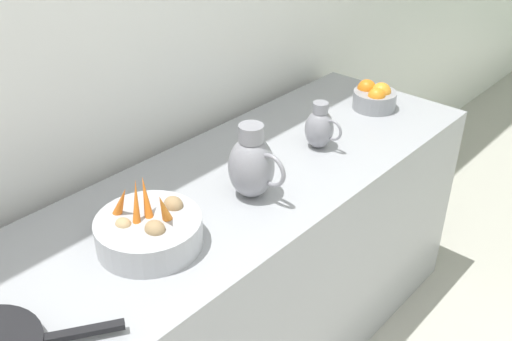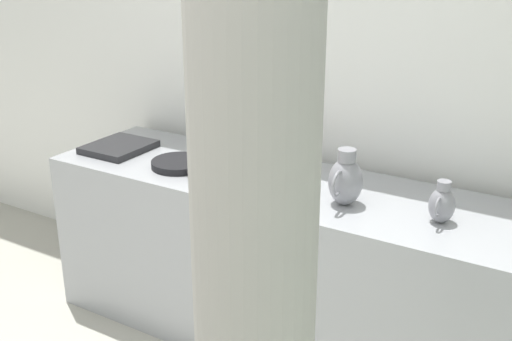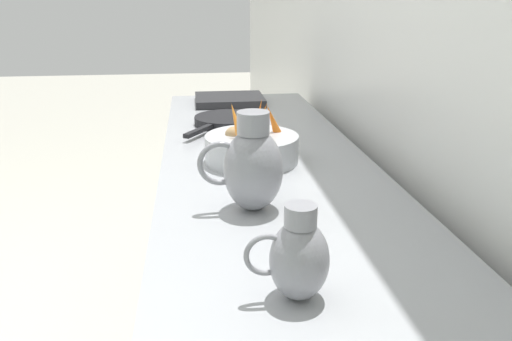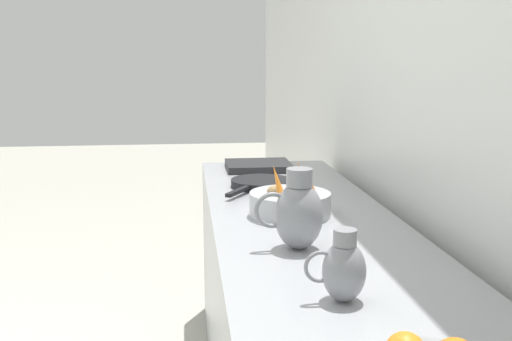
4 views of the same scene
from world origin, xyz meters
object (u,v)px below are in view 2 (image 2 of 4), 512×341
Objects in this scene: vegetable_colander at (272,174)px; skillet_on_counter at (179,164)px; support_column at (254,188)px; metal_pitcher_short at (442,204)px; metal_pitcher_tall at (345,180)px.

vegetable_colander is 0.73× the size of skillet_on_counter.
support_column is at bearing 43.26° from skillet_on_counter.
vegetable_colander is 0.52m from skillet_on_counter.
vegetable_colander is at bearing -90.72° from metal_pitcher_short.
support_column is (1.34, 0.36, 0.51)m from metal_pitcher_tall.
metal_pitcher_tall is 0.41m from metal_pitcher_short.
metal_pitcher_short is (0.01, 0.80, 0.03)m from vegetable_colander.
metal_pitcher_tall is (0.04, 0.39, 0.06)m from vegetable_colander.
skillet_on_counter is (0.05, -0.52, -0.03)m from vegetable_colander.
support_column is (1.39, 0.75, 0.57)m from vegetable_colander.
skillet_on_counter is 0.14× the size of support_column.
vegetable_colander reaches higher than metal_pitcher_short.
metal_pitcher_short is at bearing 89.28° from vegetable_colander.
metal_pitcher_tall is at bearing 90.11° from skillet_on_counter.
metal_pitcher_tall is at bearing -85.28° from metal_pitcher_short.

